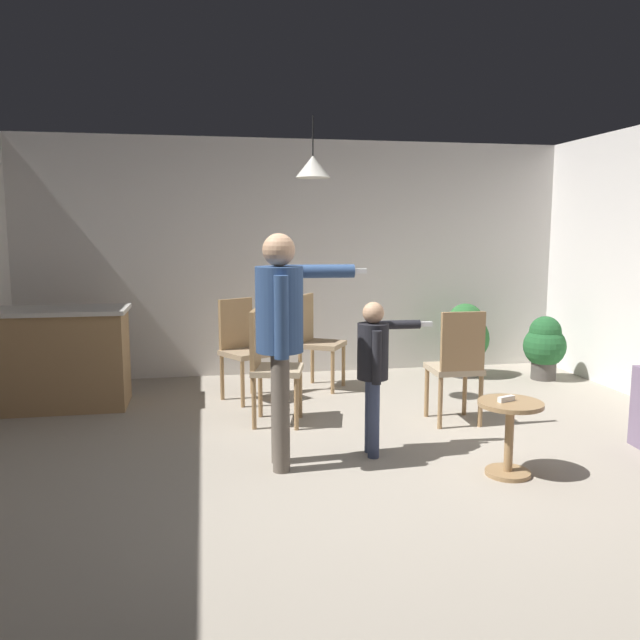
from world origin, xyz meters
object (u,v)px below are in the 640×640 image
object	(u,v)px
kitchen_counter	(61,358)
dining_chair_near_wall	(457,363)
side_table_by_couch	(509,429)
potted_plant_corner	(545,345)
spare_remote_on_table	(506,399)
dining_chair_by_counter	(269,362)
potted_plant_by_wall	(465,336)
person_child	(374,361)
dining_chair_centre_back	(316,337)
person_adult	(281,324)
dining_chair_spare	(243,345)

from	to	relation	value
kitchen_counter	dining_chair_near_wall	distance (m)	3.67
side_table_by_couch	potted_plant_corner	bearing A→B (deg)	56.20
spare_remote_on_table	dining_chair_by_counter	bearing A→B (deg)	134.92
dining_chair_by_counter	kitchen_counter	bearing A→B (deg)	-100.68
kitchen_counter	dining_chair_near_wall	bearing A→B (deg)	-18.61
potted_plant_by_wall	dining_chair_by_counter	bearing A→B (deg)	-149.72
potted_plant_corner	potted_plant_by_wall	size ratio (longest dim) A/B	0.85
person_child	potted_plant_corner	size ratio (longest dim) A/B	1.61
dining_chair_near_wall	spare_remote_on_table	size ratio (longest dim) A/B	7.69
side_table_by_couch	dining_chair_centre_back	xyz separation A→B (m)	(-0.88, 2.66, 0.22)
dining_chair_by_counter	dining_chair_centre_back	world-z (taller)	same
person_adult	person_child	bearing A→B (deg)	102.59
kitchen_counter	dining_chair_centre_back	bearing A→B (deg)	7.37
kitchen_counter	dining_chair_near_wall	xyz separation A→B (m)	(3.48, -1.17, 0.07)
person_adult	dining_chair_spare	xyz separation A→B (m)	(-0.16, 1.91, -0.48)
person_adult	dining_chair_by_counter	world-z (taller)	person_adult
dining_chair_by_counter	side_table_by_couch	bearing A→B (deg)	58.84
dining_chair_by_counter	potted_plant_corner	distance (m)	3.41
side_table_by_couch	dining_chair_near_wall	xyz separation A→B (m)	(0.10, 1.17, 0.22)
potted_plant_corner	spare_remote_on_table	xyz separation A→B (m)	(-1.75, -2.57, 0.14)
kitchen_counter	dining_chair_centre_back	distance (m)	2.52
side_table_by_couch	dining_chair_centre_back	distance (m)	2.81
dining_chair_by_counter	dining_chair_centre_back	bearing A→B (deg)	165.90
person_child	spare_remote_on_table	xyz separation A→B (m)	(0.78, -0.54, -0.18)
dining_chair_by_counter	spare_remote_on_table	xyz separation A→B (m)	(1.47, -1.47, -0.01)
kitchen_counter	potted_plant_by_wall	world-z (taller)	kitchen_counter
kitchen_counter	spare_remote_on_table	xyz separation A→B (m)	(3.35, -2.33, 0.06)
dining_chair_centre_back	dining_chair_spare	distance (m)	0.85
dining_chair_centre_back	spare_remote_on_table	xyz separation A→B (m)	(0.85, -2.65, -0.01)
potted_plant_corner	kitchen_counter	bearing A→B (deg)	-177.29
dining_chair_near_wall	potted_plant_by_wall	world-z (taller)	dining_chair_near_wall
dining_chair_near_wall	dining_chair_by_counter	bearing A→B (deg)	170.14
dining_chair_centre_back	spare_remote_on_table	world-z (taller)	dining_chair_centre_back
side_table_by_couch	potted_plant_corner	world-z (taller)	potted_plant_corner
side_table_by_couch	person_adult	size ratio (longest dim) A/B	0.31
person_adult	person_child	distance (m)	0.77
side_table_by_couch	dining_chair_spare	xyz separation A→B (m)	(-1.67, 2.35, 0.22)
potted_plant_by_wall	person_child	bearing A→B (deg)	-126.34
dining_chair_centre_back	spare_remote_on_table	bearing A→B (deg)	48.39
kitchen_counter	potted_plant_by_wall	size ratio (longest dim) A/B	1.49
dining_chair_by_counter	potted_plant_by_wall	xyz separation A→B (m)	(2.40, 1.40, -0.08)
kitchen_counter	spare_remote_on_table	world-z (taller)	kitchen_counter
dining_chair_near_wall	spare_remote_on_table	world-z (taller)	dining_chair_near_wall
person_adult	potted_plant_corner	xyz separation A→B (m)	(3.24, 2.14, -0.63)
side_table_by_couch	person_adult	distance (m)	1.72
person_child	potted_plant_by_wall	distance (m)	2.91
side_table_by_couch	kitchen_counter	bearing A→B (deg)	145.35
dining_chair_by_counter	dining_chair_near_wall	world-z (taller)	same
kitchen_counter	potted_plant_by_wall	distance (m)	4.32
dining_chair_by_counter	potted_plant_corner	xyz separation A→B (m)	(3.22, 1.09, -0.15)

